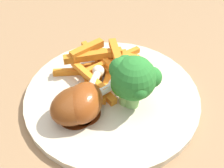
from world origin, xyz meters
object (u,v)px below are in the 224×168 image
dinner_plate (112,96)px  broccoli_floret_middle (134,78)px  carrot_fries_pile (103,65)px  chicken_drumstick_near (77,105)px  dining_table (66,148)px  chicken_drumstick_far (85,101)px  broccoli_floret_front (129,84)px

dinner_plate → broccoli_floret_middle: 0.07m
carrot_fries_pile → chicken_drumstick_near: size_ratio=1.16×
dining_table → chicken_drumstick_far: 0.15m
dining_table → chicken_drumstick_far: bearing=107.6°
dinner_plate → chicken_drumstick_far: 0.06m
dinner_plate → chicken_drumstick_near: chicken_drumstick_near is taller
chicken_drumstick_near → dining_table: bearing=-85.5°
dinner_plate → broccoli_floret_middle: broccoli_floret_middle is taller
carrot_fries_pile → dining_table: bearing=-6.4°
broccoli_floret_middle → carrot_fries_pile: broccoli_floret_middle is taller
dinner_plate → broccoli_floret_front: broccoli_floret_front is taller
dining_table → broccoli_floret_middle: bearing=127.4°
broccoli_floret_middle → chicken_drumstick_near: bearing=-36.5°
chicken_drumstick_far → carrot_fries_pile: bearing=-156.7°
dining_table → carrot_fries_pile: 0.16m
dinner_plate → broccoli_floret_middle: bearing=92.1°
dining_table → dinner_plate: size_ratio=4.17×
dining_table → carrot_fries_pile: bearing=173.6°
broccoli_floret_front → chicken_drumstick_near: (0.06, -0.04, -0.02)m
broccoli_floret_front → chicken_drumstick_near: bearing=-33.2°
dinner_plate → carrot_fries_pile: size_ratio=1.94×
broccoli_floret_front → chicken_drumstick_far: 0.07m
carrot_fries_pile → chicken_drumstick_near: 0.10m
dining_table → broccoli_floret_front: bearing=128.9°
broccoli_floret_middle → chicken_drumstick_far: size_ratio=0.72×
dining_table → broccoli_floret_middle: size_ratio=13.37×
broccoli_floret_front → broccoli_floret_middle: bearing=102.3°
chicken_drumstick_near → dinner_plate: bearing=169.8°
broccoli_floret_front → broccoli_floret_middle: size_ratio=0.73×
broccoli_floret_middle → broccoli_floret_front: bearing=-77.7°
dining_table → broccoli_floret_middle: broccoli_floret_middle is taller
broccoli_floret_front → carrot_fries_pile: 0.08m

